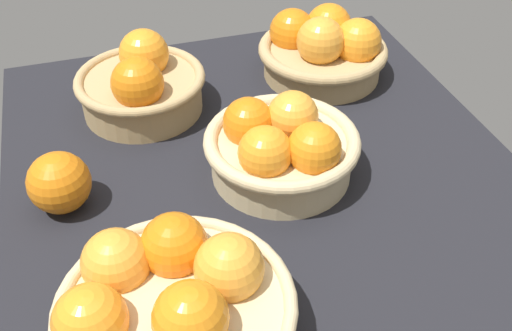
% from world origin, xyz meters
% --- Properties ---
extents(market_tray, '(0.84, 0.72, 0.03)m').
position_xyz_m(market_tray, '(0.00, 0.00, 0.01)').
color(market_tray, black).
rests_on(market_tray, ground).
extents(basket_center, '(0.21, 0.21, 0.11)m').
position_xyz_m(basket_center, '(-0.00, 0.02, 0.08)').
color(basket_center, '#D3BC8C').
rests_on(basket_center, market_tray).
extents(basket_near_right, '(0.25, 0.25, 0.12)m').
position_xyz_m(basket_near_right, '(0.21, -0.17, 0.08)').
color(basket_near_right, '#D3BC8C').
rests_on(basket_near_right, market_tray).
extents(basket_far_left, '(0.22, 0.22, 0.12)m').
position_xyz_m(basket_far_left, '(-0.24, 0.18, 0.08)').
color(basket_far_left, tan).
rests_on(basket_far_left, market_tray).
extents(basket_near_left, '(0.20, 0.20, 0.12)m').
position_xyz_m(basket_near_left, '(-0.22, -0.14, 0.08)').
color(basket_near_left, tan).
rests_on(basket_near_left, market_tray).
extents(loose_orange_front_gap, '(0.08, 0.08, 0.08)m').
position_xyz_m(loose_orange_front_gap, '(-0.03, -0.28, 0.07)').
color(loose_orange_front_gap, orange).
rests_on(loose_orange_front_gap, market_tray).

